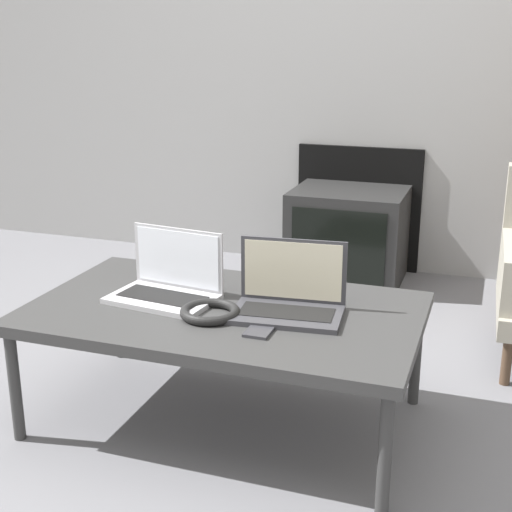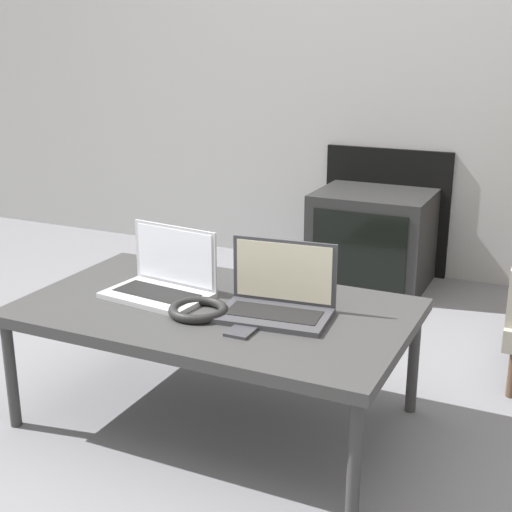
# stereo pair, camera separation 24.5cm
# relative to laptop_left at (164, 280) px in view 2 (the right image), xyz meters

# --- Properties ---
(ground_plane) EXTENTS (14.00, 14.00, 0.00)m
(ground_plane) POSITION_rel_laptop_left_xyz_m (0.20, -0.20, -0.44)
(ground_plane) COLOR slate
(wall_back) EXTENTS (7.00, 0.08, 2.60)m
(wall_back) POSITION_rel_laptop_left_xyz_m (0.20, 1.76, 0.85)
(wall_back) COLOR #999999
(wall_back) RESTS_ON ground_plane
(table) EXTENTS (1.20, 0.71, 0.39)m
(table) POSITION_rel_laptop_left_xyz_m (0.20, -0.02, -0.08)
(table) COLOR #333333
(table) RESTS_ON ground_plane
(laptop_left) EXTENTS (0.35, 0.25, 0.22)m
(laptop_left) POSITION_rel_laptop_left_xyz_m (0.00, 0.00, 0.00)
(laptop_left) COLOR #B2B2B7
(laptop_left) RESTS_ON table
(laptop_right) EXTENTS (0.35, 0.24, 0.22)m
(laptop_right) POSITION_rel_laptop_left_xyz_m (0.40, 0.00, 0.00)
(laptop_right) COLOR #38383D
(laptop_right) RESTS_ON table
(headphones) EXTENTS (0.18, 0.18, 0.03)m
(headphones) POSITION_rel_laptop_left_xyz_m (0.19, -0.11, -0.03)
(headphones) COLOR black
(headphones) RESTS_ON table
(phone) EXTENTS (0.07, 0.15, 0.01)m
(phone) POSITION_rel_laptop_left_xyz_m (0.37, -0.15, -0.04)
(phone) COLOR #333338
(phone) RESTS_ON table
(tv) EXTENTS (0.55, 0.46, 0.47)m
(tv) POSITION_rel_laptop_left_xyz_m (0.27, 1.48, -0.21)
(tv) COLOR black
(tv) RESTS_ON ground_plane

